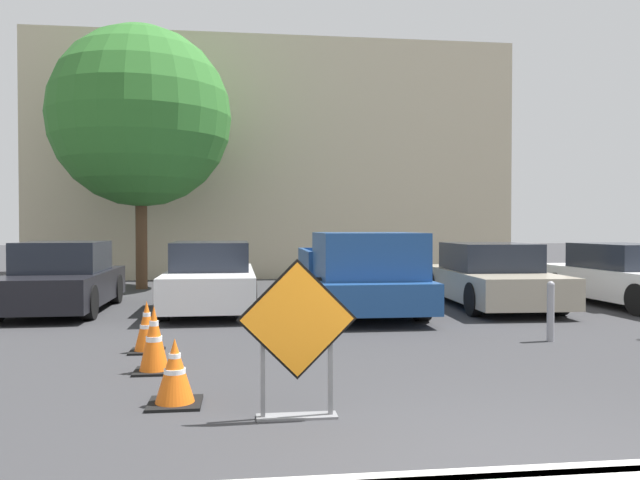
% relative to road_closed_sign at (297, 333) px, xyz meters
% --- Properties ---
extents(ground_plane, '(96.00, 96.00, 0.00)m').
position_rel_road_closed_sign_xyz_m(ground_plane, '(1.59, 8.27, -0.78)').
color(ground_plane, '#333335').
extents(curb_lip, '(29.96, 0.20, 0.14)m').
position_rel_road_closed_sign_xyz_m(curb_lip, '(1.59, -1.73, -0.71)').
color(curb_lip, beige).
rests_on(curb_lip, ground_plane).
extents(road_closed_sign, '(1.09, 0.20, 1.45)m').
position_rel_road_closed_sign_xyz_m(road_closed_sign, '(0.00, 0.00, 0.00)').
color(road_closed_sign, black).
rests_on(road_closed_sign, ground_plane).
extents(traffic_cone_nearest, '(0.51, 0.51, 0.65)m').
position_rel_road_closed_sign_xyz_m(traffic_cone_nearest, '(-1.15, 0.60, -0.47)').
color(traffic_cone_nearest, black).
rests_on(traffic_cone_nearest, ground_plane).
extents(traffic_cone_second, '(0.46, 0.46, 0.80)m').
position_rel_road_closed_sign_xyz_m(traffic_cone_second, '(-1.54, 2.01, -0.39)').
color(traffic_cone_second, black).
rests_on(traffic_cone_second, ground_plane).
extents(traffic_cone_third, '(0.46, 0.46, 0.71)m').
position_rel_road_closed_sign_xyz_m(traffic_cone_third, '(-1.80, 3.25, -0.44)').
color(traffic_cone_third, black).
rests_on(traffic_cone_third, ground_plane).
extents(parked_car_second, '(1.88, 4.12, 1.43)m').
position_rel_road_closed_sign_xyz_m(parked_car_second, '(-4.15, 7.75, -0.13)').
color(parked_car_second, black).
rests_on(parked_car_second, ground_plane).
extents(parked_car_third, '(1.84, 4.42, 1.42)m').
position_rel_road_closed_sign_xyz_m(parked_car_third, '(-1.14, 7.54, -0.12)').
color(parked_car_third, white).
rests_on(parked_car_third, ground_plane).
extents(pickup_truck, '(2.15, 5.43, 1.63)m').
position_rel_road_closed_sign_xyz_m(pickup_truck, '(1.88, 6.85, -0.04)').
color(pickup_truck, navy).
rests_on(pickup_truck, ground_plane).
extents(parked_car_fourth, '(2.06, 4.64, 1.38)m').
position_rel_road_closed_sign_xyz_m(parked_car_fourth, '(4.89, 7.42, -0.14)').
color(parked_car_fourth, '#A39984').
rests_on(parked_car_fourth, ground_plane).
extents(parked_car_fifth, '(1.98, 4.68, 1.37)m').
position_rel_road_closed_sign_xyz_m(parked_car_fifth, '(7.90, 7.14, -0.15)').
color(parked_car_fifth, white).
rests_on(parked_car_fifth, ground_plane).
extents(bollard_nearest, '(0.12, 0.12, 0.92)m').
position_rel_road_closed_sign_xyz_m(bollard_nearest, '(4.15, 3.32, -0.30)').
color(bollard_nearest, gray).
rests_on(bollard_nearest, ground_plane).
extents(building_facade_backdrop, '(16.31, 5.00, 8.10)m').
position_rel_road_closed_sign_xyz_m(building_facade_backdrop, '(0.68, 17.63, 3.27)').
color(building_facade_backdrop, beige).
rests_on(building_facade_backdrop, ground_plane).
extents(street_tree_behind_lot, '(4.99, 4.99, 7.29)m').
position_rel_road_closed_sign_xyz_m(street_tree_behind_lot, '(-3.27, 12.29, 4.00)').
color(street_tree_behind_lot, '#513823').
rests_on(street_tree_behind_lot, ground_plane).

